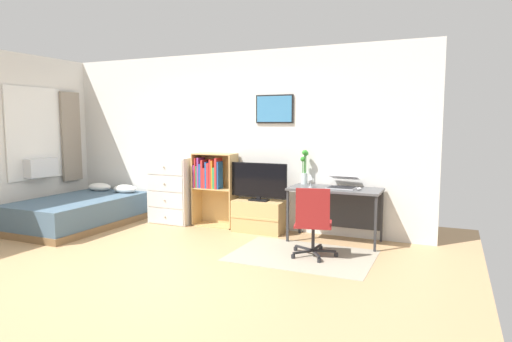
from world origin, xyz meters
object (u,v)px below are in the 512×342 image
at_px(bed, 80,212).
at_px(laptop, 343,183).
at_px(television, 259,182).
at_px(desk, 336,197).
at_px(bookshelf, 212,182).
at_px(tv_stand, 259,216).
at_px(office_chair, 313,221).
at_px(dresser, 173,190).
at_px(computer_mouse, 359,189).
at_px(bamboo_vase, 304,166).
at_px(wine_glass, 311,178).

relative_size(bed, laptop, 4.98).
bearing_deg(television, desk, 0.31).
distance_m(bookshelf, laptop, 2.08).
height_order(tv_stand, laptop, laptop).
height_order(tv_stand, office_chair, office_chair).
distance_m(dresser, computer_mouse, 3.03).
height_order(tv_stand, bamboo_vase, bamboo_vase).
distance_m(television, office_chair, 1.46).
bearing_deg(television, tv_stand, 90.00).
bearing_deg(dresser, laptop, 0.35).
relative_size(bed, tv_stand, 2.71).
xyz_separation_m(bed, bookshelf, (1.90, 0.87, 0.47)).
height_order(bookshelf, desk, bookshelf).
relative_size(bed, computer_mouse, 19.75).
bearing_deg(desk, computer_mouse, -17.94).
relative_size(desk, laptop, 2.98).
bearing_deg(tv_stand, bookshelf, 176.77).
bearing_deg(bookshelf, desk, -1.81).
bearing_deg(bookshelf, dresser, -174.93).
distance_m(bed, dresser, 1.48).
xyz_separation_m(television, bamboo_vase, (0.66, 0.14, 0.24)).
distance_m(bed, bamboo_vase, 3.60).
relative_size(television, bamboo_vase, 1.78).
height_order(tv_stand, desk, desk).
relative_size(desk, bamboo_vase, 2.49).
relative_size(bookshelf, computer_mouse, 11.04).
bearing_deg(desk, bookshelf, 178.19).
xyz_separation_m(bookshelf, wine_glass, (1.67, -0.21, 0.17)).
height_order(office_chair, computer_mouse, office_chair).
distance_m(desk, wine_glass, 0.45).
distance_m(tv_stand, television, 0.52).
distance_m(bed, computer_mouse, 4.31).
bearing_deg(television, wine_glass, -9.80).
xyz_separation_m(bed, wine_glass, (3.57, 0.65, 0.65)).
distance_m(tv_stand, computer_mouse, 1.58).
relative_size(bookshelf, office_chair, 1.34).
bearing_deg(laptop, desk, -165.65).
height_order(dresser, computer_mouse, dresser).
relative_size(bookshelf, laptop, 2.79).
height_order(bed, dresser, dresser).
xyz_separation_m(dresser, bamboo_vase, (2.19, 0.13, 0.46)).
height_order(television, office_chair, television).
relative_size(desk, computer_mouse, 11.83).
bearing_deg(computer_mouse, office_chair, -115.61).
distance_m(bed, television, 2.90).
bearing_deg(bookshelf, computer_mouse, -4.15).
height_order(desk, wine_glass, wine_glass).
bearing_deg(dresser, tv_stand, 0.56).
height_order(dresser, television, dresser).
xyz_separation_m(dresser, tv_stand, (1.53, 0.02, -0.30)).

